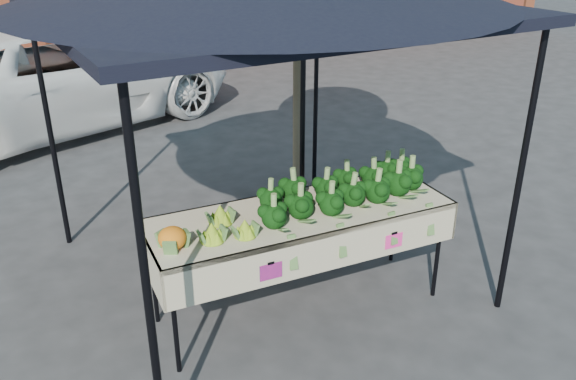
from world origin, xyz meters
name	(u,v)px	position (x,y,z in m)	size (l,w,h in m)	color
ground	(308,294)	(0.00, 0.00, 0.00)	(90.00, 90.00, 0.00)	#2A2A2C
table	(300,261)	(-0.16, -0.13, 0.45)	(2.46, 1.00, 0.90)	beige
canopy	(261,130)	(-0.16, 0.52, 1.37)	(3.16, 3.16, 2.74)	black
broccoli_heap	(341,185)	(0.23, -0.10, 1.03)	(1.59, 0.56, 0.25)	black
romanesco_cluster	(222,220)	(-0.83, -0.14, 1.00)	(0.42, 0.46, 0.19)	#8ABA29
cauliflower_pair	(172,237)	(-1.21, -0.18, 0.99)	(0.19, 0.19, 0.17)	orange
street_tree	(300,43)	(0.74, 1.42, 1.85)	(1.87, 1.87, 3.69)	#1E4C14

